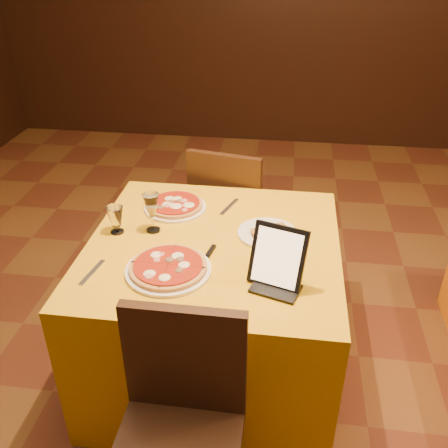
# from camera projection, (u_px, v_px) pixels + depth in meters

# --- Properties ---
(floor) EXTENTS (6.00, 7.00, 0.01)m
(floor) POSITION_uv_depth(u_px,v_px,m) (284.00, 418.00, 2.30)
(floor) COLOR #5E2D19
(floor) RESTS_ON ground
(main_table) EXTENTS (1.10, 1.10, 0.75)m
(main_table) POSITION_uv_depth(u_px,v_px,m) (214.00, 308.00, 2.38)
(main_table) COLOR #E2A50E
(main_table) RESTS_ON floor
(chair_main_far) EXTENTS (0.47, 0.47, 0.91)m
(chair_main_far) POSITION_uv_depth(u_px,v_px,m) (234.00, 213.00, 3.03)
(chair_main_far) COLOR #30220F
(chair_main_far) RESTS_ON floor
(pizza_near) EXTENTS (0.35, 0.35, 0.03)m
(pizza_near) POSITION_uv_depth(u_px,v_px,m) (168.00, 268.00, 2.00)
(pizza_near) COLOR white
(pizza_near) RESTS_ON main_table
(pizza_far) EXTENTS (0.30, 0.30, 0.03)m
(pizza_far) POSITION_uv_depth(u_px,v_px,m) (175.00, 206.00, 2.45)
(pizza_far) COLOR white
(pizza_far) RESTS_ON main_table
(cutlet_dish) EXTENTS (0.27, 0.27, 0.03)m
(cutlet_dish) POSITION_uv_depth(u_px,v_px,m) (267.00, 232.00, 2.24)
(cutlet_dish) COLOR white
(cutlet_dish) RESTS_ON main_table
(wine_glass) EXTENTS (0.09, 0.09, 0.19)m
(wine_glass) POSITION_uv_depth(u_px,v_px,m) (152.00, 212.00, 2.23)
(wine_glass) COLOR #DED77E
(wine_glass) RESTS_ON main_table
(water_glass) EXTENTS (0.08, 0.08, 0.13)m
(water_glass) POSITION_uv_depth(u_px,v_px,m) (116.00, 220.00, 2.23)
(water_glass) COLOR white
(water_glass) RESTS_ON main_table
(tablet) EXTENTS (0.23, 0.16, 0.24)m
(tablet) POSITION_uv_depth(u_px,v_px,m) (278.00, 257.00, 1.89)
(tablet) COLOR black
(tablet) RESTS_ON main_table
(knife) EXTENTS (0.05, 0.19, 0.01)m
(knife) POSITION_uv_depth(u_px,v_px,m) (204.00, 263.00, 2.05)
(knife) COLOR silver
(knife) RESTS_ON main_table
(fork_near) EXTENTS (0.05, 0.18, 0.01)m
(fork_near) POSITION_uv_depth(u_px,v_px,m) (92.00, 272.00, 2.00)
(fork_near) COLOR #A6A5AC
(fork_near) RESTS_ON main_table
(fork_far) EXTENTS (0.08, 0.18, 0.01)m
(fork_far) POSITION_uv_depth(u_px,v_px,m) (229.00, 207.00, 2.47)
(fork_far) COLOR silver
(fork_far) RESTS_ON main_table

